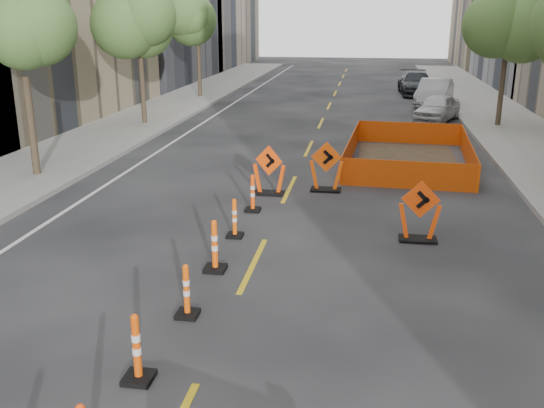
% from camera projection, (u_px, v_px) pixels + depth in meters
% --- Properties ---
extents(ground_plane, '(140.00, 140.00, 0.00)m').
position_uv_depth(ground_plane, '(205.00, 366.00, 9.32)').
color(ground_plane, black).
extents(sidewalk_left, '(4.00, 90.00, 0.15)m').
position_uv_depth(sidewalk_left, '(51.00, 161.00, 21.96)').
color(sidewalk_left, gray).
rests_on(sidewalk_left, ground).
extents(tree_l_b, '(2.80, 2.80, 5.95)m').
position_uv_depth(tree_l_b, '(21.00, 36.00, 18.65)').
color(tree_l_b, '#382B1E').
rests_on(tree_l_b, ground).
extents(tree_l_c, '(2.80, 2.80, 5.95)m').
position_uv_depth(tree_l_c, '(139.00, 29.00, 28.07)').
color(tree_l_c, '#382B1E').
rests_on(tree_l_c, ground).
extents(tree_l_d, '(2.80, 2.80, 5.95)m').
position_uv_depth(tree_l_d, '(198.00, 25.00, 37.49)').
color(tree_l_d, '#382B1E').
rests_on(tree_l_d, ground).
extents(tree_r_c, '(2.80, 2.80, 5.95)m').
position_uv_depth(tree_r_c, '(508.00, 29.00, 27.43)').
color(tree_r_c, '#382B1E').
rests_on(tree_r_c, ground).
extents(channelizer_2, '(0.43, 0.43, 1.09)m').
position_uv_depth(channelizer_2, '(137.00, 348.00, 8.79)').
color(channelizer_2, '#DE4809').
rests_on(channelizer_2, ground).
extents(channelizer_3, '(0.40, 0.40, 1.00)m').
position_uv_depth(channelizer_3, '(186.00, 290.00, 10.71)').
color(channelizer_3, '#EB5309').
rests_on(channelizer_3, ground).
extents(channelizer_4, '(0.44, 0.44, 1.13)m').
position_uv_depth(channelizer_4, '(215.00, 246.00, 12.62)').
color(channelizer_4, '#F7530A').
rests_on(channelizer_4, ground).
extents(channelizer_5, '(0.38, 0.38, 0.97)m').
position_uv_depth(channelizer_5, '(235.00, 218.00, 14.57)').
color(channelizer_5, '#FF5E0A').
rests_on(channelizer_5, ground).
extents(channelizer_6, '(0.41, 0.41, 1.04)m').
position_uv_depth(channelizer_6, '(253.00, 193.00, 16.48)').
color(channelizer_6, '#FF4A0A').
rests_on(channelizer_6, ground).
extents(chevron_sign_left, '(1.14, 0.90, 1.50)m').
position_uv_depth(chevron_sign_left, '(269.00, 170.00, 17.98)').
color(chevron_sign_left, '#FF490A').
rests_on(chevron_sign_left, ground).
extents(chevron_sign_center, '(1.05, 0.66, 1.53)m').
position_uv_depth(chevron_sign_center, '(326.00, 167.00, 18.31)').
color(chevron_sign_center, '#FF530A').
rests_on(chevron_sign_center, ground).
extents(chevron_sign_right, '(1.01, 0.62, 1.49)m').
position_uv_depth(chevron_sign_right, '(420.00, 211.00, 14.25)').
color(chevron_sign_right, '#EB4109').
rests_on(chevron_sign_right, ground).
extents(safety_fence, '(4.57, 7.32, 0.89)m').
position_uv_depth(safety_fence, '(409.00, 151.00, 21.92)').
color(safety_fence, '#FF610D').
rests_on(safety_fence, ground).
extents(parked_car_near, '(2.88, 4.21, 1.33)m').
position_uv_depth(parked_car_near, '(437.00, 108.00, 30.48)').
color(parked_car_near, '#BCBCBE').
rests_on(parked_car_near, ground).
extents(parked_car_mid, '(2.71, 5.08, 1.59)m').
position_uv_depth(parked_car_mid, '(434.00, 93.00, 35.07)').
color(parked_car_mid, gray).
rests_on(parked_car_mid, ground).
extents(parked_car_far, '(2.34, 5.29, 1.51)m').
position_uv_depth(parked_car_far, '(416.00, 83.00, 40.48)').
color(parked_car_far, black).
rests_on(parked_car_far, ground).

